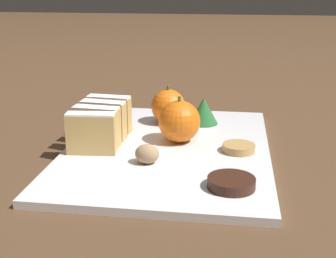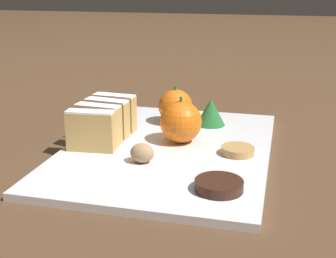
% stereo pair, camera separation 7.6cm
% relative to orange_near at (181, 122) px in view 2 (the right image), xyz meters
% --- Properties ---
extents(ground_plane, '(6.00, 6.00, 0.00)m').
position_rel_orange_near_xyz_m(ground_plane, '(-0.02, -0.03, -0.05)').
color(ground_plane, '#513823').
extents(serving_platter, '(0.33, 0.45, 0.01)m').
position_rel_orange_near_xyz_m(serving_platter, '(-0.02, -0.03, -0.04)').
color(serving_platter, white).
rests_on(serving_platter, ground_plane).
extents(stollen_slice_front, '(0.08, 0.03, 0.07)m').
position_rel_orange_near_xyz_m(stollen_slice_front, '(-0.13, -0.08, -0.00)').
color(stollen_slice_front, tan).
rests_on(stollen_slice_front, serving_platter).
extents(stollen_slice_second, '(0.08, 0.03, 0.07)m').
position_rel_orange_near_xyz_m(stollen_slice_second, '(-0.13, -0.04, -0.00)').
color(stollen_slice_second, tan).
rests_on(stollen_slice_second, serving_platter).
extents(stollen_slice_third, '(0.08, 0.03, 0.07)m').
position_rel_orange_near_xyz_m(stollen_slice_third, '(-0.13, -0.00, -0.00)').
color(stollen_slice_third, tan).
rests_on(stollen_slice_third, serving_platter).
extents(stollen_slice_fourth, '(0.08, 0.03, 0.07)m').
position_rel_orange_near_xyz_m(stollen_slice_fourth, '(-0.13, 0.03, -0.00)').
color(stollen_slice_fourth, tan).
rests_on(stollen_slice_fourth, serving_platter).
extents(orange_near, '(0.07, 0.07, 0.08)m').
position_rel_orange_near_xyz_m(orange_near, '(0.00, 0.00, 0.00)').
color(orange_near, orange).
rests_on(orange_near, serving_platter).
extents(orange_far, '(0.07, 0.07, 0.07)m').
position_rel_orange_near_xyz_m(orange_far, '(-0.03, 0.10, -0.00)').
color(orange_far, orange).
rests_on(orange_far, serving_platter).
extents(walnut, '(0.04, 0.03, 0.03)m').
position_rel_orange_near_xyz_m(walnut, '(-0.04, -0.10, -0.02)').
color(walnut, tan).
rests_on(walnut, serving_platter).
extents(chocolate_cookie, '(0.06, 0.06, 0.01)m').
position_rel_orange_near_xyz_m(chocolate_cookie, '(0.09, -0.17, -0.03)').
color(chocolate_cookie, '#381E14').
rests_on(chocolate_cookie, serving_platter).
extents(gingerbread_cookie, '(0.05, 0.05, 0.01)m').
position_rel_orange_near_xyz_m(gingerbread_cookie, '(0.10, -0.04, -0.03)').
color(gingerbread_cookie, tan).
rests_on(gingerbread_cookie, serving_platter).
extents(evergreen_sprig, '(0.05, 0.05, 0.05)m').
position_rel_orange_near_xyz_m(evergreen_sprig, '(0.03, 0.11, -0.01)').
color(evergreen_sprig, '#23662D').
rests_on(evergreen_sprig, serving_platter).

